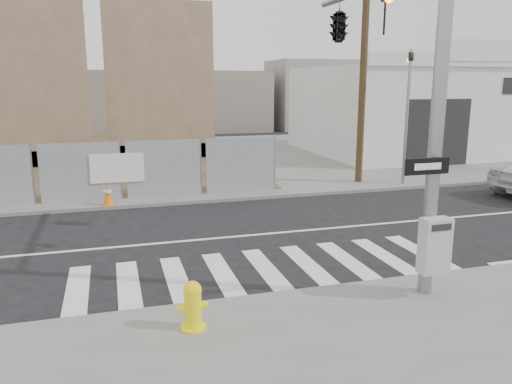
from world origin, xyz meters
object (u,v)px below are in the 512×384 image
object	(u,v)px
auto_shop	(415,110)
traffic_cone_d	(108,195)
signal_pole	(366,51)
fire_hydrant	(193,305)

from	to	relation	value
auto_shop	traffic_cone_d	xyz separation A→B (m)	(-17.36, -8.75, -2.07)
signal_pole	auto_shop	distance (m)	19.04
fire_hydrant	traffic_cone_d	size ratio (longest dim) A/B	1.16
signal_pole	traffic_cone_d	bearing A→B (deg)	133.06
signal_pole	auto_shop	world-z (taller)	signal_pole
signal_pole	auto_shop	xyz separation A→B (m)	(11.50, 15.01, -2.25)
signal_pole	auto_shop	bearing A→B (deg)	52.54
fire_hydrant	traffic_cone_d	distance (m)	9.33
signal_pole	auto_shop	size ratio (longest dim) A/B	0.58
auto_shop	fire_hydrant	world-z (taller)	auto_shop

